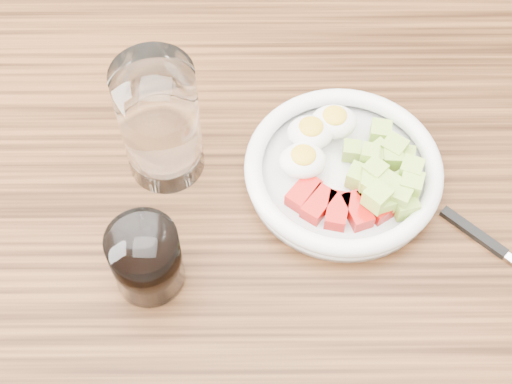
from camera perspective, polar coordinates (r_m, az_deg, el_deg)
dining_table at (r=0.87m, az=0.66°, el=-5.07°), size 1.50×0.90×0.77m
bowl at (r=0.80m, az=7.07°, el=1.87°), size 0.22×0.22×0.06m
fork at (r=0.80m, az=18.34°, el=-4.05°), size 0.13×0.12×0.01m
water_glass at (r=0.77m, az=-7.69°, el=5.57°), size 0.09×0.09×0.15m
coffee_glass at (r=0.72m, az=-8.77°, el=-5.33°), size 0.07×0.07×0.08m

